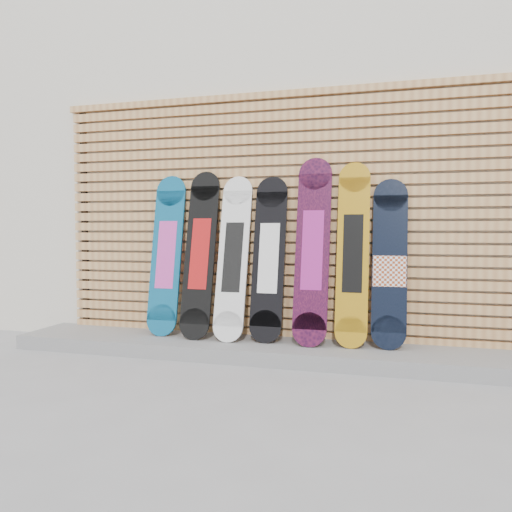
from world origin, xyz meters
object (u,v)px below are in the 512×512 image
(snowboard_0, at_px, (167,255))
(snowboard_6, at_px, (390,264))
(snowboard_4, at_px, (312,250))
(snowboard_3, at_px, (269,258))
(snowboard_5, at_px, (353,253))
(snowboard_1, at_px, (200,254))
(snowboard_2, at_px, (233,257))

(snowboard_0, height_order, snowboard_6, snowboard_0)
(snowboard_4, distance_m, snowboard_6, 0.64)
(snowboard_3, height_order, snowboard_4, snowboard_4)
(snowboard_3, xyz_separation_m, snowboard_4, (0.38, -0.02, 0.07))
(snowboard_5, bearing_deg, snowboard_0, 179.78)
(snowboard_1, relative_size, snowboard_3, 1.04)
(snowboard_3, bearing_deg, snowboard_1, -177.86)
(snowboard_0, bearing_deg, snowboard_2, -3.26)
(snowboard_1, bearing_deg, snowboard_6, 1.30)
(snowboard_1, bearing_deg, snowboard_3, 2.14)
(snowboard_4, bearing_deg, snowboard_2, -179.46)
(snowboard_0, xyz_separation_m, snowboard_3, (0.97, -0.01, -0.02))
(snowboard_0, height_order, snowboard_3, snowboard_0)
(snowboard_2, bearing_deg, snowboard_5, 1.72)
(snowboard_6, bearing_deg, snowboard_0, -179.85)
(snowboard_4, bearing_deg, snowboard_0, 178.69)
(snowboard_1, relative_size, snowboard_4, 0.94)
(snowboard_2, xyz_separation_m, snowboard_5, (1.03, 0.03, 0.04))
(snowboard_1, height_order, snowboard_3, snowboard_1)
(snowboard_1, bearing_deg, snowboard_5, 1.09)
(snowboard_0, relative_size, snowboard_3, 1.02)
(snowboard_0, bearing_deg, snowboard_1, -5.34)
(snowboard_6, bearing_deg, snowboard_1, -178.70)
(snowboard_5, relative_size, snowboard_6, 1.11)
(snowboard_2, height_order, snowboard_3, snowboard_2)
(snowboard_3, bearing_deg, snowboard_4, -3.32)
(snowboard_4, height_order, snowboard_6, snowboard_4)
(snowboard_2, relative_size, snowboard_6, 1.04)
(snowboard_2, distance_m, snowboard_6, 1.32)
(snowboard_1, xyz_separation_m, snowboard_4, (1.01, 0.00, 0.04))
(snowboard_4, xyz_separation_m, snowboard_5, (0.33, 0.02, -0.03))
(snowboard_1, xyz_separation_m, snowboard_3, (0.63, 0.02, -0.03))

